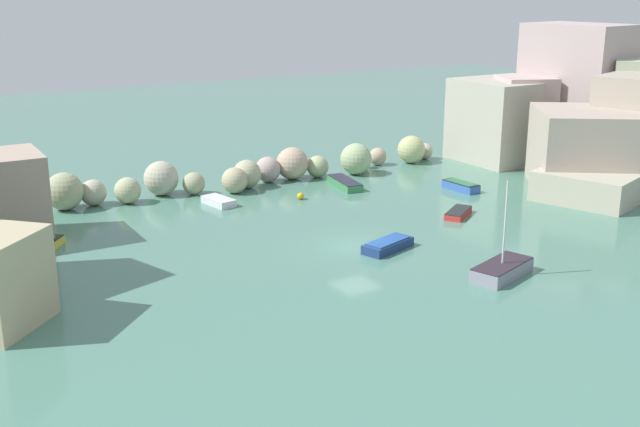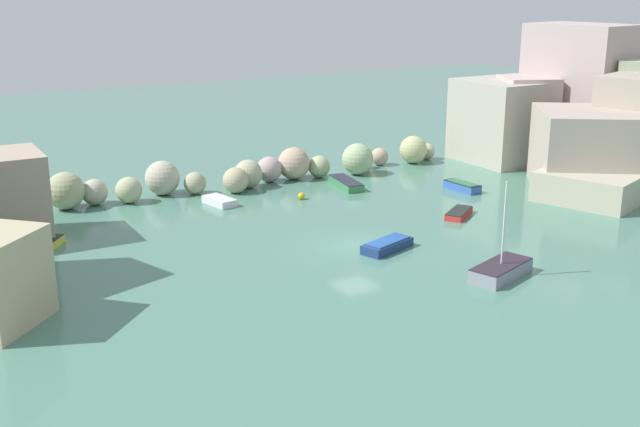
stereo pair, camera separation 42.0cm
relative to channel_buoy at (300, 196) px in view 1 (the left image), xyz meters
The scene contains 11 objects.
cove_water 11.21m from the channel_buoy, 102.35° to the right, with size 160.00×160.00×0.00m, color #4D7F6D.
cliff_headland_right 26.15m from the channel_buoy, ahead, with size 22.15×21.12×11.79m.
rock_breakwater 5.67m from the channel_buoy, 100.52° to the left, with size 33.57×4.54×2.63m.
channel_buoy is the anchor object (origin of this frame).
moored_boat_0 19.19m from the channel_buoy, 85.29° to the right, with size 4.35×2.86×5.28m.
moored_boat_1 12.48m from the channel_buoy, 95.18° to the right, with size 3.66×2.31×0.62m.
moored_boat_2 19.16m from the channel_buoy, behind, with size 3.75×4.17×0.52m.
moored_boat_3 5.96m from the channel_buoy, 163.14° to the left, with size 1.74×2.87×0.51m.
moored_boat_4 12.43m from the channel_buoy, 18.59° to the right, with size 1.31×3.11×0.64m.
moored_boat_5 4.98m from the channel_buoy, 17.07° to the left, with size 1.99×4.36×0.58m.
moored_boat_6 11.58m from the channel_buoy, 52.52° to the right, with size 3.05×2.55×0.44m.
Camera 1 is at (-24.71, -37.01, 15.19)m, focal length 44.04 mm.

